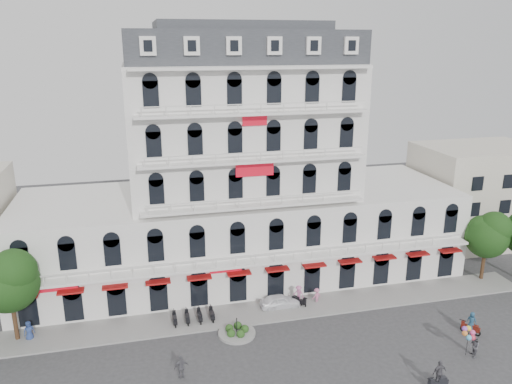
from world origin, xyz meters
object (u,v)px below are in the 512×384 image
at_px(rider_east, 471,323).
at_px(parked_car, 280,301).
at_px(balloon_vendor, 472,342).
at_px(rider_northeast, 439,375).
at_px(rider_center, 299,295).

bearing_deg(rider_east, parked_car, 21.06).
distance_m(parked_car, balloon_vendor, 16.65).
relative_size(rider_northeast, rider_center, 1.10).
bearing_deg(balloon_vendor, parked_car, 139.18).
xyz_separation_m(rider_east, rider_center, (-12.81, 7.95, 0.10)).
distance_m(rider_center, balloon_vendor, 15.24).
relative_size(rider_center, balloon_vendor, 0.87).
xyz_separation_m(rider_east, balloon_vendor, (-1.99, -2.78, 0.24)).
distance_m(rider_east, rider_center, 15.08).
bearing_deg(rider_northeast, balloon_vendor, -152.27).
bearing_deg(balloon_vendor, rider_center, 135.26).
xyz_separation_m(rider_center, balloon_vendor, (10.83, -10.73, 0.13)).
bearing_deg(rider_northeast, parked_car, -63.44).
relative_size(parked_car, balloon_vendor, 1.55).
xyz_separation_m(rider_east, rider_northeast, (-6.77, -5.63, 0.16)).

